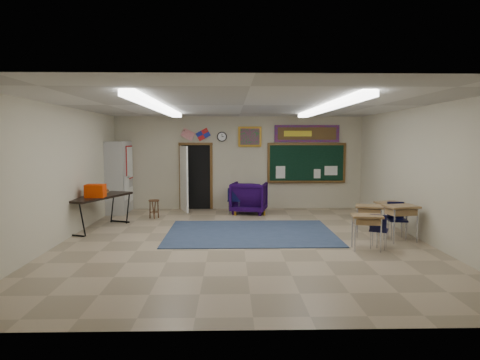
{
  "coord_description": "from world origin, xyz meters",
  "views": [
    {
      "loc": [
        -0.29,
        -9.38,
        2.25
      ],
      "look_at": [
        -0.04,
        1.5,
        1.23
      ],
      "focal_mm": 32.0,
      "sensor_mm": 36.0,
      "label": 1
    }
  ],
  "objects_px": {
    "folding_table": "(99,211)",
    "wooden_stool": "(154,209)",
    "wingback_armchair": "(249,198)",
    "student_desk_front_left": "(369,219)",
    "student_desk_front_right": "(389,215)"
  },
  "relations": [
    {
      "from": "student_desk_front_left",
      "to": "folding_table",
      "type": "relative_size",
      "value": 0.34
    },
    {
      "from": "student_desk_front_left",
      "to": "folding_table",
      "type": "bearing_deg",
      "value": -171.42
    },
    {
      "from": "folding_table",
      "to": "wooden_stool",
      "type": "bearing_deg",
      "value": 72.49
    },
    {
      "from": "wingback_armchair",
      "to": "student_desk_front_right",
      "type": "bearing_deg",
      "value": 154.48
    },
    {
      "from": "folding_table",
      "to": "wooden_stool",
      "type": "height_order",
      "value": "folding_table"
    },
    {
      "from": "student_desk_front_left",
      "to": "folding_table",
      "type": "height_order",
      "value": "folding_table"
    },
    {
      "from": "folding_table",
      "to": "student_desk_front_left",
      "type": "bearing_deg",
      "value": 11.93
    },
    {
      "from": "folding_table",
      "to": "wooden_stool",
      "type": "distance_m",
      "value": 1.85
    },
    {
      "from": "wingback_armchair",
      "to": "wooden_stool",
      "type": "xyz_separation_m",
      "value": [
        -2.77,
        -0.8,
        -0.2
      ]
    },
    {
      "from": "wingback_armchair",
      "to": "student_desk_front_left",
      "type": "xyz_separation_m",
      "value": [
        2.65,
        -3.27,
        -0.07
      ]
    },
    {
      "from": "wingback_armchair",
      "to": "folding_table",
      "type": "distance_m",
      "value": 4.51
    },
    {
      "from": "folding_table",
      "to": "wooden_stool",
      "type": "relative_size",
      "value": 4.03
    },
    {
      "from": "wingback_armchair",
      "to": "student_desk_front_right",
      "type": "height_order",
      "value": "wingback_armchair"
    },
    {
      "from": "student_desk_front_right",
      "to": "wooden_stool",
      "type": "height_order",
      "value": "student_desk_front_right"
    },
    {
      "from": "wooden_stool",
      "to": "wingback_armchair",
      "type": "bearing_deg",
      "value": 16.08
    }
  ]
}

